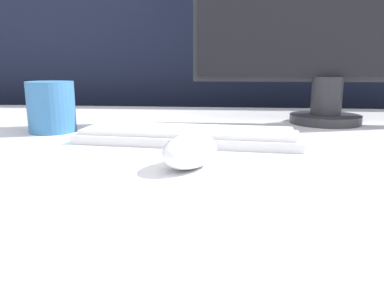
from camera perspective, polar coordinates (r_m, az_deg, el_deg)
partition_panel at (r=1.35m, az=0.01°, el=3.57°), size 5.00×0.03×1.33m
computer_mouse_near at (r=0.51m, az=-0.32°, el=-1.01°), size 0.10×0.12×0.05m
keyboard at (r=0.67m, az=-0.63°, el=1.33°), size 0.41×0.16×0.02m
monitor at (r=0.94m, az=20.77°, el=19.50°), size 0.62×0.16×0.49m
mug at (r=0.82m, az=-20.65°, el=5.32°), size 0.09×0.09×0.10m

